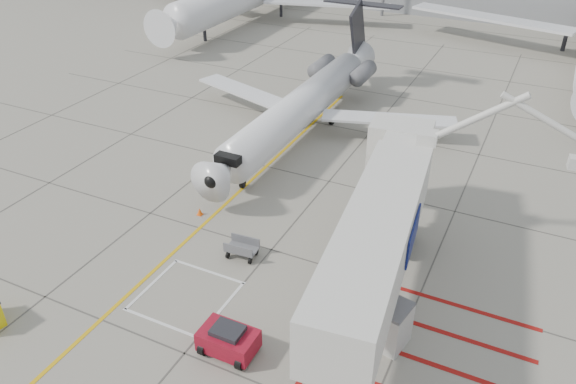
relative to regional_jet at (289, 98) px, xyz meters
The scene contains 8 objects.
ground_plane 16.51m from the regional_jet, 73.60° to the right, with size 260.00×260.00×0.00m, color gray.
regional_jet is the anchor object (origin of this frame).
jet_bridge 17.68m from the regional_jet, 52.35° to the right, with size 8.79×18.55×7.42m, color silver, non-canonical shape.
pushback_tug 19.74m from the regional_jet, 71.52° to the right, with size 2.40×1.50×1.40m, color maroon, non-canonical shape.
baggage_cart 13.45m from the regional_jet, 74.81° to the right, with size 1.62×1.02×1.02m, color #5D5D62, non-canonical shape.
ground_power_unit 19.04m from the regional_jet, 52.49° to the right, with size 2.64×1.54×2.09m, color beige, non-canonical shape.
cone_nose 10.87m from the regional_jet, 94.18° to the right, with size 0.33×0.33×0.45m, color #F7560D.
cone_side 11.05m from the regional_jet, 43.54° to the right, with size 0.40×0.40×0.56m, color #EB500C.
Camera 1 is at (11.22, -17.04, 18.16)m, focal length 35.00 mm.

